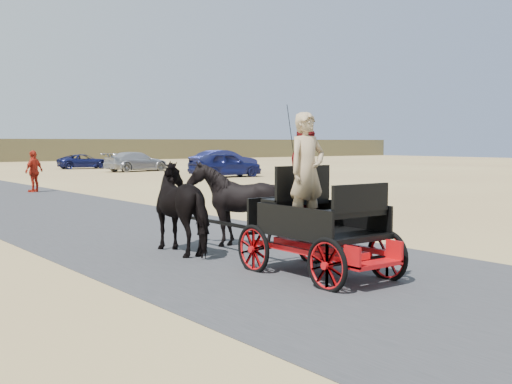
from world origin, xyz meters
TOP-DOWN VIEW (x-y plane):
  - ground at (0.00, 0.00)m, footprint 140.00×140.00m
  - road at (0.00, 0.00)m, footprint 6.00×140.00m
  - carriage at (-0.10, -2.03)m, footprint 1.30×2.40m
  - horse_left at (-0.65, 0.97)m, footprint 0.91×2.01m
  - horse_right at (0.45, 0.97)m, footprint 1.37×1.54m
  - driver_man at (-0.30, -1.98)m, footprint 0.66×0.43m
  - passenger_woman at (0.20, -1.43)m, footprint 0.77×0.60m
  - pedestrian at (1.81, 17.26)m, footprint 1.07×0.91m
  - car_a at (14.52, 21.90)m, footprint 4.49×2.14m
  - car_b at (17.47, 26.40)m, footprint 4.71×1.93m
  - car_c at (13.73, 31.83)m, footprint 4.88×2.41m
  - car_d at (12.56, 38.41)m, footprint 4.18×2.26m

SIDE VIEW (x-z plane):
  - ground at x=0.00m, z-range 0.00..0.00m
  - road at x=0.00m, z-range 0.00..0.01m
  - carriage at x=-0.10m, z-range 0.00..0.72m
  - car_d at x=12.56m, z-range 0.00..1.11m
  - car_c at x=13.73m, z-range 0.00..1.37m
  - car_a at x=14.52m, z-range 0.00..1.48m
  - car_b at x=17.47m, z-range 0.00..1.52m
  - horse_left at x=-0.65m, z-range 0.00..1.70m
  - horse_right at x=0.45m, z-range 0.00..1.70m
  - pedestrian at x=1.81m, z-range 0.00..1.73m
  - passenger_woman at x=0.20m, z-range 0.72..2.30m
  - driver_man at x=-0.30m, z-range 0.72..2.52m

